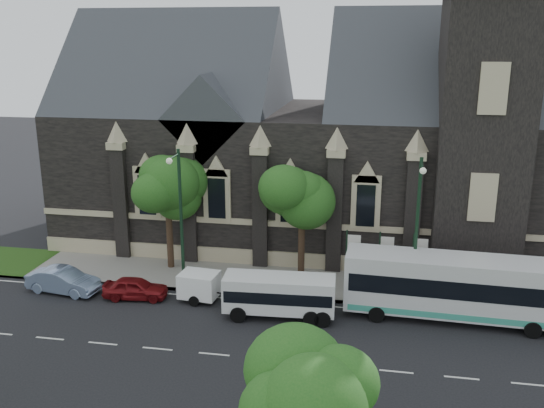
% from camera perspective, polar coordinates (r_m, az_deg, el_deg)
% --- Properties ---
extents(ground, '(160.00, 160.00, 0.00)m').
position_cam_1_polar(ground, '(30.91, -5.58, -14.18)').
color(ground, black).
rests_on(ground, ground).
extents(sidewalk, '(80.00, 5.00, 0.15)m').
position_cam_1_polar(sidewalk, '(39.12, -1.79, -7.25)').
color(sidewalk, gray).
rests_on(sidewalk, ground).
extents(museum, '(40.00, 17.70, 29.90)m').
position_cam_1_polar(museum, '(45.10, 7.02, 6.50)').
color(museum, black).
rests_on(museum, ground).
extents(tree_park_east, '(3.40, 3.40, 6.28)m').
position_cam_1_polar(tree_park_east, '(19.65, 4.56, -17.62)').
color(tree_park_east, black).
rests_on(tree_park_east, ground).
extents(tree_walk_right, '(4.08, 4.08, 7.80)m').
position_cam_1_polar(tree_walk_right, '(37.88, 3.27, 1.14)').
color(tree_walk_right, black).
rests_on(tree_walk_right, ground).
extents(tree_walk_left, '(3.91, 3.91, 7.64)m').
position_cam_1_polar(tree_walk_left, '(39.96, -9.66, 1.60)').
color(tree_walk_left, black).
rests_on(tree_walk_left, ground).
extents(street_lamp_near, '(0.36, 1.88, 9.00)m').
position_cam_1_polar(street_lamp_near, '(34.42, 13.78, -2.05)').
color(street_lamp_near, black).
rests_on(street_lamp_near, ground).
extents(street_lamp_mid, '(0.36, 1.88, 9.00)m').
position_cam_1_polar(street_lamp_mid, '(36.26, -8.86, -0.86)').
color(street_lamp_mid, black).
rests_on(street_lamp_mid, ground).
extents(banner_flag_left, '(0.90, 0.10, 4.00)m').
position_cam_1_polar(banner_flag_left, '(37.06, 7.60, -4.89)').
color(banner_flag_left, black).
rests_on(banner_flag_left, ground).
extents(banner_flag_center, '(0.90, 0.10, 4.00)m').
position_cam_1_polar(banner_flag_center, '(37.04, 10.70, -5.04)').
color(banner_flag_center, black).
rests_on(banner_flag_center, ground).
extents(banner_flag_right, '(0.90, 0.10, 4.00)m').
position_cam_1_polar(banner_flag_right, '(37.13, 13.79, -5.18)').
color(banner_flag_right, black).
rests_on(banner_flag_right, ground).
extents(tour_coach, '(12.67, 3.34, 3.67)m').
position_cam_1_polar(tour_coach, '(34.86, 17.58, -7.60)').
color(tour_coach, silver).
rests_on(tour_coach, ground).
extents(shuttle_bus, '(6.37, 2.56, 2.42)m').
position_cam_1_polar(shuttle_bus, '(33.84, 0.75, -8.61)').
color(shuttle_bus, silver).
rests_on(shuttle_bus, ground).
extents(box_trailer, '(3.34, 1.97, 1.75)m').
position_cam_1_polar(box_trailer, '(36.26, -7.00, -7.73)').
color(box_trailer, white).
rests_on(box_trailer, ground).
extents(sedan, '(4.81, 2.21, 1.53)m').
position_cam_1_polar(sedan, '(39.36, -19.42, -6.96)').
color(sedan, '#7E93B7').
rests_on(sedan, ground).
extents(car_far_red, '(4.04, 1.98, 1.33)m').
position_cam_1_polar(car_far_red, '(37.32, -12.99, -7.88)').
color(car_far_red, maroon).
rests_on(car_far_red, ground).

